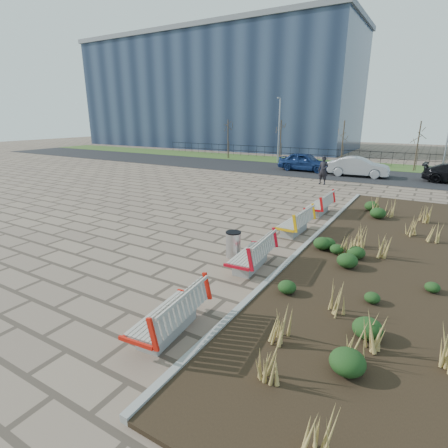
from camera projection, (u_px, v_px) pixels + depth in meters
The scene contains 21 objects.
ground at pixel (130, 271), 10.43m from camera, with size 120.00×120.00×0.00m, color #766251.
planting_bed at pixel (379, 255), 11.46m from camera, with size 4.50×18.00×0.10m, color black.
planting_curb at pixel (310, 242), 12.59m from camera, with size 0.16×18.00×0.15m, color gray.
grass_verge_far at pixel (344, 164), 33.40m from camera, with size 80.00×5.00×0.04m, color #33511E.
road at pixel (327, 172), 28.48m from camera, with size 80.00×7.00×0.02m, color black.
bench_a at pixel (167, 312), 7.29m from camera, with size 0.90×2.10×1.00m, color red, non-canonical shape.
bench_b at pixel (251, 252), 10.49m from camera, with size 0.90×2.10×1.00m, color red, non-canonical shape.
bench_c at pixel (294, 221), 13.62m from camera, with size 0.90×2.10×1.00m, color #EAA70C, non-canonical shape.
bench_d at pixel (319, 204), 16.34m from camera, with size 0.90×2.10×1.00m, color #BB0C10, non-canonical shape.
litter_bin at pixel (233, 245), 11.35m from camera, with size 0.48×0.48×0.84m, color #B2B2B7.
pedestrian at pixel (323, 170), 23.32m from camera, with size 0.69×0.45×1.89m, color black.
car_blue at pixel (305, 162), 29.06m from camera, with size 1.76×4.38×1.49m, color navy.
car_silver at pixel (358, 167), 26.40m from camera, with size 1.53×4.39×1.45m, color #97989E.
tree_a at pixel (228, 139), 37.43m from camera, with size 1.40×1.40×4.00m, color #4C3D2D, non-canonical shape.
tree_b at pixel (280, 141), 34.50m from camera, with size 1.40×1.40×4.00m, color #4C3D2D, non-canonical shape.
tree_c at pixel (342, 143), 31.57m from camera, with size 1.40×1.40×4.00m, color #4C3D2D, non-canonical shape.
tree_d at pixel (417, 146), 28.64m from camera, with size 1.40×1.40×4.00m, color #4C3D2D, non-canonical shape.
lamp_west at pixel (279, 131), 33.79m from camera, with size 0.24×0.60×6.00m, color gray, non-canonical shape.
lamp_east at pixel (448, 135), 26.95m from camera, with size 0.24×0.60×6.00m, color gray, non-canonical shape.
railing_fence at pixel (348, 156), 34.44m from camera, with size 44.00×0.10×1.20m, color black, non-canonical shape.
building_glass at pixel (216, 94), 51.78m from camera, with size 40.00×14.00×15.00m, color #192338.
Camera 1 is at (7.31, -6.76, 4.42)m, focal length 28.00 mm.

